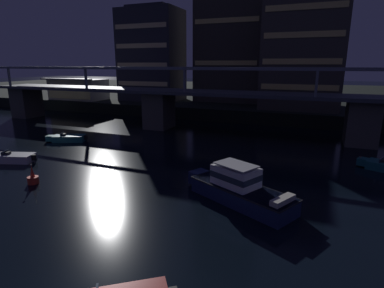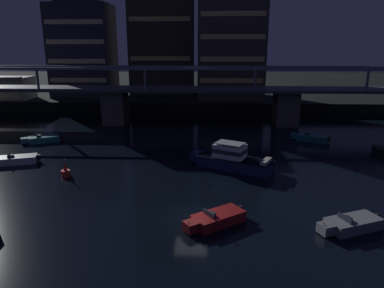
{
  "view_description": "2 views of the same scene",
  "coord_description": "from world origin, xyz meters",
  "views": [
    {
      "loc": [
        8.52,
        -9.23,
        9.78
      ],
      "look_at": [
        -1.62,
        16.09,
        2.7
      ],
      "focal_mm": 28.81,
      "sensor_mm": 36.0,
      "label": 1
    },
    {
      "loc": [
        1.09,
        -24.49,
        12.72
      ],
      "look_at": [
        -0.38,
        11.34,
        2.67
      ],
      "focal_mm": 33.08,
      "sensor_mm": 36.0,
      "label": 2
    }
  ],
  "objects": [
    {
      "name": "far_riverbank",
      "position": [
        0.0,
        81.4,
        1.1
      ],
      "size": [
        240.0,
        80.0,
        2.2
      ],
      "primitive_type": "cube",
      "color": "black",
      "rests_on": "ground"
    },
    {
      "name": "speedboat_near_right",
      "position": [
        11.5,
        -1.3,
        0.41
      ],
      "size": [
        5.06,
        3.15,
        1.16
      ],
      "color": "gray",
      "rests_on": "ground"
    },
    {
      "name": "speedboat_far_center",
      "position": [
        -20.06,
        12.08,
        0.41
      ],
      "size": [
        5.15,
        2.91,
        1.16
      ],
      "color": "silver",
      "rests_on": "ground"
    },
    {
      "name": "ground_plane",
      "position": [
        0.0,
        0.0,
        0.0
      ],
      "size": [
        400.0,
        400.0,
        0.0
      ],
      "primitive_type": "plane",
      "color": "black"
    },
    {
      "name": "river_bridge",
      "position": [
        0.0,
        33.39,
        4.25
      ],
      "size": [
        90.62,
        6.4,
        9.38
      ],
      "color": "#4C4944",
      "rests_on": "ground"
    },
    {
      "name": "speedboat_mid_left",
      "position": [
        15.46,
        23.15,
        0.41
      ],
      "size": [
        5.06,
        3.15,
        1.16
      ],
      "color": "#196066",
      "rests_on": "ground"
    },
    {
      "name": "cabin_cruiser_near_left",
      "position": [
        3.87,
        11.43,
        1.05
      ],
      "size": [
        9.07,
        6.08,
        2.79
      ],
      "color": "#19234C",
      "rests_on": "ground"
    },
    {
      "name": "tower_central",
      "position": [
        5.81,
        49.92,
        12.35
      ],
      "size": [
        12.91,
        12.91,
        20.59
      ],
      "color": "#423D38",
      "rests_on": "far_riverbank"
    },
    {
      "name": "channel_buoy",
      "position": [
        -12.99,
        8.4,
        0.48
      ],
      "size": [
        0.9,
        0.9,
        1.76
      ],
      "color": "red",
      "rests_on": "ground"
    },
    {
      "name": "speedboat_mid_center",
      "position": [
        1.88,
        -0.93,
        0.41
      ],
      "size": [
        4.72,
        3.95,
        1.16
      ],
      "color": "maroon",
      "rests_on": "ground"
    },
    {
      "name": "waterfront_pavilion",
      "position": [
        -40.37,
        45.3,
        4.44
      ],
      "size": [
        12.4,
        7.4,
        4.7
      ],
      "color": "#B2AD9E",
      "rests_on": "far_riverbank"
    },
    {
      "name": "tower_west_tall",
      "position": [
        -8.63,
        54.97,
        21.89
      ],
      "size": [
        13.62,
        8.14,
        39.68
      ],
      "color": "#38332D",
      "rests_on": "far_riverbank"
    },
    {
      "name": "speedboat_near_center",
      "position": [
        -21.11,
        20.99,
        0.41
      ],
      "size": [
        4.98,
        3.32,
        1.16
      ],
      "color": "#196066",
      "rests_on": "ground"
    },
    {
      "name": "tower_west_low",
      "position": [
        -24.76,
        50.8,
        11.64
      ],
      "size": [
        12.48,
        8.71,
        19.18
      ],
      "color": "#282833",
      "rests_on": "far_riverbank"
    }
  ]
}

